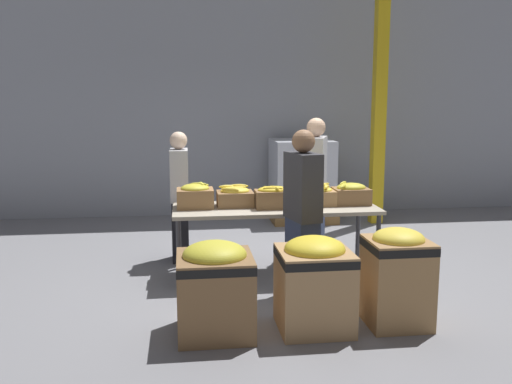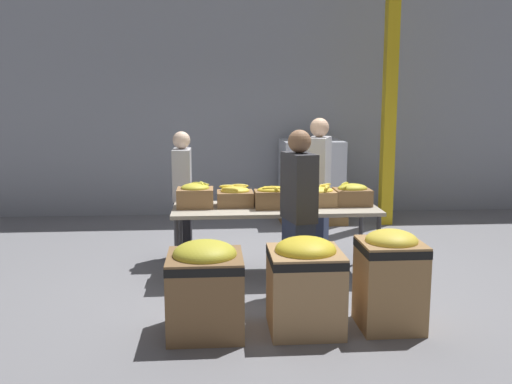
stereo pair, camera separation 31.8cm
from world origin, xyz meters
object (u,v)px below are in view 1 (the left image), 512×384
Objects in this scene: donation_bin_0 at (215,286)px; pallet_stack_0 at (301,181)px; banana_box_1 at (235,196)px; volunteer_2 at (315,188)px; banana_box_0 at (195,196)px; donation_bin_1 at (314,280)px; donation_bin_2 at (397,274)px; banana_box_2 at (273,197)px; banana_box_3 at (317,195)px; sorting_table at (275,212)px; banana_box_4 at (351,194)px; support_pillar at (380,95)px; volunteer_0 at (180,197)px; volunteer_1 at (302,216)px.

donation_bin_0 is 4.65m from pallet_stack_0.
banana_box_1 is 0.23× the size of volunteer_2.
volunteer_2 is (1.49, 0.63, -0.05)m from banana_box_0.
donation_bin_2 is at bearing 0.00° from donation_bin_1.
donation_bin_1 is at bearing 7.90° from volunteer_2.
donation_bin_1 is (-0.52, -2.23, -0.42)m from volunteer_2.
banana_box_2 reaches higher than banana_box_3.
sorting_table is 0.89m from banana_box_4.
banana_box_3 is 0.10× the size of support_pillar.
support_pillar is (1.40, 1.74, 1.14)m from volunteer_2.
volunteer_2 is at bearing 78.26° from banana_box_3.
banana_box_2 reaches higher than banana_box_1.
banana_box_0 is at bearing 175.86° from sorting_table.
volunteer_1 is (1.19, -1.46, 0.05)m from volunteer_0.
donation_bin_2 is 0.67× the size of pallet_stack_0.
banana_box_2 is 0.23× the size of volunteer_2.
banana_box_1 is 0.24× the size of volunteer_1.
donation_bin_0 is at bearing -110.76° from pallet_stack_0.
volunteer_2 reaches higher than banana_box_2.
support_pillar is (3.06, 1.73, 1.22)m from volunteer_0.
banana_box_1 is at bearing 127.85° from donation_bin_2.
volunteer_1 is 3.64m from pallet_stack_0.
donation_bin_1 is at bearing -86.79° from sorting_table.
volunteer_0 is at bearing 146.31° from sorting_table.
donation_bin_0 is (0.12, -1.61, -0.49)m from banana_box_0.
support_pillar is (2.77, 3.97, 1.58)m from donation_bin_0.
pallet_stack_0 reaches higher than banana_box_4.
banana_box_4 is at bearing 3.11° from sorting_table.
banana_box_2 reaches higher than donation_bin_2.
banana_box_0 is 0.24× the size of volunteer_1.
banana_box_1 is 3.57m from support_pillar.
banana_box_1 is at bearing -38.91° from volunteer_2.
banana_box_2 is 1.71m from donation_bin_0.
support_pillar reaches higher than donation_bin_0.
volunteer_2 reaches higher than donation_bin_2.
pallet_stack_0 is at bearing 138.00° from volunteer_0.
pallet_stack_0 is (-1.12, 0.37, -1.37)m from support_pillar.
donation_bin_0 is (-0.76, -1.54, -0.30)m from sorting_table.
volunteer_2 is 2.51m from support_pillar.
banana_box_1 is 0.46× the size of donation_bin_2.
pallet_stack_0 reaches higher than banana_box_1.
donation_bin_1 is at bearing -58.99° from banana_box_0.
banana_box_4 is (0.87, 0.05, 0.17)m from sorting_table.
sorting_table is 5.68× the size of banana_box_2.
banana_box_2 is 1.76m from donation_bin_2.
banana_box_0 reaches higher than sorting_table.
banana_box_1 is 0.25× the size of volunteer_0.
volunteer_0 reaches higher than banana_box_3.
volunteer_0 is 0.39× the size of support_pillar.
banana_box_3 is at bearing 67.74° from volunteer_0.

